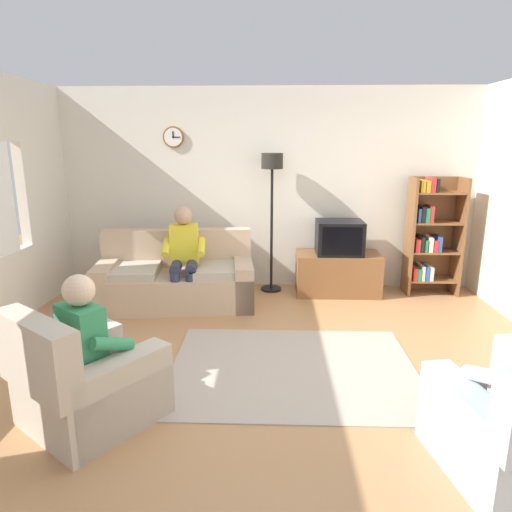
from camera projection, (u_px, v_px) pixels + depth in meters
The scene contains 11 objects.
ground_plane at pixel (264, 373), 4.05m from camera, with size 12.00×12.00×0.00m, color #B27F51.
back_wall_assembly at pixel (268, 189), 6.29m from camera, with size 6.20×0.17×2.70m.
couch at pixel (176, 280), 5.70m from camera, with size 1.98×1.07×0.90m.
tv_stand at pixel (337, 273), 6.13m from camera, with size 1.10×0.56×0.55m.
tv at pixel (339, 237), 5.98m from camera, with size 0.60×0.49×0.44m.
bookshelf at pixel (430, 235), 6.03m from camera, with size 0.68×0.36×1.55m.
floor_lamp at pixel (272, 184), 5.97m from camera, with size 0.28×0.28×1.85m.
armchair_near_window at pixel (88, 385), 3.29m from camera, with size 1.17×1.18×0.90m.
area_rug at pixel (293, 369), 4.12m from camera, with size 2.20×1.70×0.01m, color #AD9E8E.
person_on_couch at pixel (184, 252), 5.50m from camera, with size 0.54×0.56×1.24m.
person_in_left_armchair at pixel (95, 341), 3.28m from camera, with size 0.62×0.64×1.12m.
Camera 1 is at (0.05, -3.67, 2.00)m, focal length 32.05 mm.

